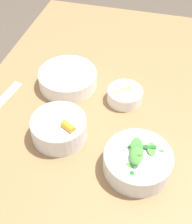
{
  "coord_description": "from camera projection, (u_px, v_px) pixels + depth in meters",
  "views": [
    {
      "loc": [
        -0.68,
        -0.14,
        1.45
      ],
      "look_at": [
        -0.05,
        0.03,
        0.79
      ],
      "focal_mm": 50.0,
      "sensor_mm": 36.0,
      "label": 1
    }
  ],
  "objects": [
    {
      "name": "ground_plane",
      "position": [
        104.0,
        218.0,
        1.52
      ],
      "size": [
        10.0,
        10.0,
        0.0
      ],
      "primitive_type": "plane",
      "color": "#4C4238"
    },
    {
      "name": "dining_table",
      "position": [
        107.0,
        131.0,
        1.06
      ],
      "size": [
        1.29,
        0.87,
        0.76
      ],
      "color": "olive",
      "rests_on": "ground_plane"
    },
    {
      "name": "bowl_cookies",
      "position": [
        125.0,
        94.0,
        0.99
      ],
      "size": [
        0.11,
        0.11,
        0.04
      ],
      "color": "white",
      "rests_on": "dining_table"
    },
    {
      "name": "bowl_carrots",
      "position": [
        59.0,
        127.0,
        0.88
      ],
      "size": [
        0.16,
        0.16,
        0.08
      ],
      "color": "silver",
      "rests_on": "dining_table"
    },
    {
      "name": "bowl_greens",
      "position": [
        138.0,
        161.0,
        0.8
      ],
      "size": [
        0.18,
        0.18,
        0.09
      ],
      "color": "silver",
      "rests_on": "dining_table"
    },
    {
      "name": "bowl_beans_hotdog",
      "position": [
        68.0,
        79.0,
        1.04
      ],
      "size": [
        0.19,
        0.19,
        0.05
      ],
      "color": "white",
      "rests_on": "dining_table"
    }
  ]
}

